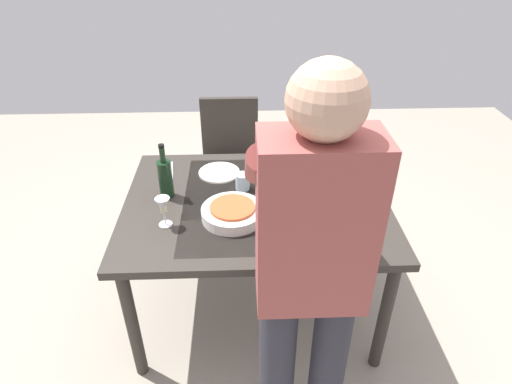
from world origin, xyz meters
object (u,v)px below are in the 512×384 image
dining_table (256,212)px  serving_bowl_pasta (233,212)px  wine_glass_right (163,207)px  water_cup_near_left (242,182)px  chair_near (230,155)px  dinner_plate_far (358,220)px  dinner_plate_near (219,173)px  side_bowl_salad (326,172)px  person_server (310,273)px  wine_glass_left (359,179)px  wine_bottle (165,178)px  water_cup_near_right (299,246)px

dining_table → serving_bowl_pasta: 0.22m
wine_glass_right → water_cup_near_left: wine_glass_right is taller
chair_near → dinner_plate_far: (-0.63, 1.09, 0.22)m
wine_glass_right → dinner_plate_near: wine_glass_right is taller
serving_bowl_pasta → water_cup_near_left: bearing=-101.0°
side_bowl_salad → dinner_plate_near: size_ratio=0.78×
dining_table → person_server: (-0.15, 0.77, 0.30)m
chair_near → dinner_plate_near: bearing=85.5°
chair_near → serving_bowl_pasta: (-0.03, 1.04, 0.25)m
side_bowl_salad → dinner_plate_far: (-0.08, 0.41, -0.03)m
chair_near → dinner_plate_near: 0.66m
water_cup_near_left → dinner_plate_near: (0.13, -0.16, -0.04)m
dining_table → side_bowl_salad: 0.46m
wine_glass_left → serving_bowl_pasta: bearing=14.3°
chair_near → serving_bowl_pasta: bearing=91.7°
water_cup_near_left → dinner_plate_far: 0.63m
wine_glass_right → serving_bowl_pasta: (-0.32, -0.04, -0.07)m
side_bowl_salad → dinner_plate_near: 0.60m
dining_table → dinner_plate_far: dinner_plate_far is taller
wine_glass_left → dinner_plate_far: (0.04, 0.21, -0.10)m
wine_bottle → dinner_plate_near: size_ratio=1.29×
serving_bowl_pasta → dining_table: bearing=-128.7°
dinner_plate_near → person_server: bearing=108.3°
dining_table → water_cup_near_left: (0.07, -0.11, 0.12)m
wine_bottle → serving_bowl_pasta: size_ratio=0.99×
wine_bottle → water_cup_near_left: 0.40m
dining_table → wine_glass_left: bearing=-178.3°
dining_table → side_bowl_salad: (-0.40, -0.21, 0.11)m
serving_bowl_pasta → dinner_plate_far: bearing=175.4°
chair_near → dinner_plate_near: (0.05, 0.62, 0.22)m
water_cup_near_left → dinner_plate_far: water_cup_near_left is taller
person_server → wine_bottle: (0.61, -0.83, -0.11)m
side_bowl_salad → person_server: bearing=76.0°
wine_glass_right → water_cup_near_right: size_ratio=1.60×
serving_bowl_pasta → dinner_plate_near: bearing=-79.4°
wine_glass_right → dinner_plate_near: 0.53m
dinner_plate_near → water_cup_near_right: bearing=117.2°
water_cup_near_right → side_bowl_salad: 0.68m
person_server → wine_glass_right: size_ratio=11.19×
wine_bottle → wine_glass_right: wine_bottle is taller
wine_bottle → water_cup_near_right: 0.79m
dinner_plate_far → water_cup_near_left: bearing=-29.5°
serving_bowl_pasta → dinner_plate_near: 0.43m
serving_bowl_pasta → side_bowl_salad: size_ratio=1.67×
water_cup_near_left → dining_table: bearing=120.4°
wine_glass_right → dinner_plate_far: wine_glass_right is taller
dining_table → dinner_plate_far: 0.52m
chair_near → dinner_plate_near: size_ratio=3.96×
dining_table → wine_glass_right: wine_glass_right is taller
wine_bottle → water_cup_near_right: wine_bottle is taller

